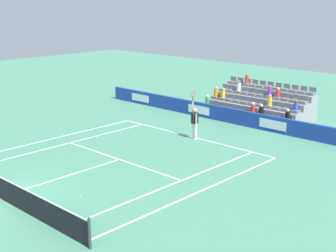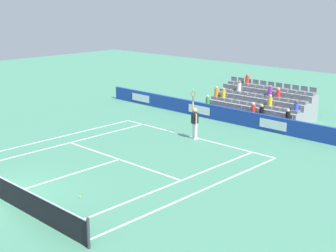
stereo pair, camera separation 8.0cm
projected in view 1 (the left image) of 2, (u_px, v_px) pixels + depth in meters
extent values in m
cube|color=white|center=(192.00, 137.00, 27.63)|extent=(10.97, 0.10, 0.01)
cube|color=white|center=(119.00, 159.00, 23.77)|extent=(8.23, 0.10, 0.01)
cube|color=white|center=(65.00, 176.00, 21.53)|extent=(0.10, 6.40, 0.01)
cube|color=white|center=(63.00, 144.00, 26.18)|extent=(0.10, 11.89, 0.01)
cube|color=white|center=(174.00, 183.00, 20.72)|extent=(0.10, 11.89, 0.01)
cube|color=white|center=(49.00, 140.00, 27.09)|extent=(0.10, 11.89, 0.01)
cube|color=white|center=(199.00, 192.00, 19.82)|extent=(0.10, 11.89, 0.01)
cube|color=white|center=(191.00, 137.00, 27.56)|extent=(0.10, 0.20, 0.01)
cube|color=#193899|center=(234.00, 116.00, 30.39)|extent=(22.73, 0.20, 0.95)
cube|color=white|center=(273.00, 125.00, 28.43)|extent=(1.82, 0.01, 0.53)
cube|color=white|center=(199.00, 110.00, 32.20)|extent=(1.82, 0.01, 0.53)
cube|color=white|center=(140.00, 98.00, 35.96)|extent=(1.82, 0.01, 0.53)
cylinder|color=#33383D|center=(90.00, 233.00, 15.20)|extent=(0.10, 0.10, 1.07)
cylinder|color=white|center=(196.00, 132.00, 27.06)|extent=(0.16, 0.16, 0.90)
cylinder|color=white|center=(193.00, 131.00, 27.26)|extent=(0.16, 0.16, 0.90)
cube|color=white|center=(196.00, 138.00, 27.17)|extent=(0.19, 0.28, 0.08)
cube|color=white|center=(193.00, 137.00, 27.37)|extent=(0.19, 0.28, 0.08)
cube|color=black|center=(195.00, 118.00, 26.97)|extent=(0.31, 0.41, 0.60)
sphere|color=#D3A884|center=(195.00, 110.00, 26.85)|extent=(0.24, 0.24, 0.24)
cylinder|color=#D3A884|center=(193.00, 107.00, 26.99)|extent=(0.09, 0.09, 0.62)
cylinder|color=#D3A884|center=(196.00, 119.00, 26.75)|extent=(0.09, 0.09, 0.56)
cylinder|color=black|center=(193.00, 99.00, 26.88)|extent=(0.04, 0.04, 0.28)
torus|color=red|center=(193.00, 94.00, 26.80)|extent=(0.12, 0.31, 0.31)
sphere|color=#D1E533|center=(193.00, 89.00, 26.73)|extent=(0.07, 0.07, 0.07)
cube|color=gray|center=(244.00, 117.00, 31.21)|extent=(6.82, 0.95, 0.42)
cube|color=slate|center=(287.00, 121.00, 29.08)|extent=(0.48, 0.44, 0.20)
cube|color=slate|center=(289.00, 116.00, 29.15)|extent=(0.48, 0.04, 0.30)
cube|color=slate|center=(278.00, 119.00, 29.49)|extent=(0.48, 0.44, 0.20)
cube|color=slate|center=(280.00, 115.00, 29.56)|extent=(0.48, 0.04, 0.30)
cube|color=slate|center=(269.00, 118.00, 29.90)|extent=(0.48, 0.44, 0.20)
cube|color=slate|center=(271.00, 113.00, 29.97)|extent=(0.48, 0.04, 0.30)
cube|color=slate|center=(261.00, 116.00, 30.31)|extent=(0.48, 0.44, 0.20)
cube|color=slate|center=(262.00, 112.00, 30.38)|extent=(0.48, 0.04, 0.30)
cube|color=slate|center=(252.00, 114.00, 30.72)|extent=(0.48, 0.44, 0.20)
cube|color=slate|center=(254.00, 110.00, 30.80)|extent=(0.48, 0.04, 0.30)
cube|color=slate|center=(244.00, 113.00, 31.13)|extent=(0.48, 0.44, 0.20)
cube|color=slate|center=(246.00, 109.00, 31.21)|extent=(0.48, 0.04, 0.30)
cube|color=slate|center=(236.00, 111.00, 31.54)|extent=(0.48, 0.44, 0.20)
cube|color=slate|center=(238.00, 107.00, 31.62)|extent=(0.48, 0.04, 0.30)
cube|color=slate|center=(229.00, 110.00, 31.95)|extent=(0.48, 0.44, 0.20)
cube|color=slate|center=(231.00, 106.00, 32.03)|extent=(0.48, 0.04, 0.30)
cube|color=slate|center=(221.00, 108.00, 32.37)|extent=(0.48, 0.44, 0.20)
cube|color=slate|center=(223.00, 104.00, 32.44)|extent=(0.48, 0.04, 0.30)
cube|color=slate|center=(214.00, 107.00, 32.78)|extent=(0.48, 0.44, 0.20)
cube|color=slate|center=(216.00, 103.00, 32.85)|extent=(0.48, 0.04, 0.30)
cube|color=slate|center=(207.00, 106.00, 33.19)|extent=(0.48, 0.44, 0.20)
cube|color=slate|center=(209.00, 102.00, 33.26)|extent=(0.48, 0.04, 0.30)
cube|color=gray|center=(252.00, 112.00, 31.82)|extent=(6.82, 0.95, 0.84)
cube|color=slate|center=(295.00, 112.00, 29.63)|extent=(0.48, 0.44, 0.20)
cube|color=slate|center=(297.00, 107.00, 29.71)|extent=(0.48, 0.04, 0.30)
cube|color=slate|center=(286.00, 110.00, 30.05)|extent=(0.48, 0.44, 0.20)
cube|color=slate|center=(288.00, 106.00, 30.12)|extent=(0.48, 0.04, 0.30)
cube|color=slate|center=(277.00, 109.00, 30.46)|extent=(0.48, 0.44, 0.20)
cube|color=slate|center=(279.00, 104.00, 30.53)|extent=(0.48, 0.04, 0.30)
cube|color=slate|center=(269.00, 107.00, 30.87)|extent=(0.48, 0.44, 0.20)
cube|color=slate|center=(271.00, 103.00, 30.94)|extent=(0.48, 0.04, 0.30)
cube|color=slate|center=(261.00, 106.00, 31.28)|extent=(0.48, 0.44, 0.20)
cube|color=slate|center=(263.00, 101.00, 31.35)|extent=(0.48, 0.04, 0.30)
cube|color=slate|center=(253.00, 104.00, 31.69)|extent=(0.48, 0.44, 0.20)
cube|color=slate|center=(255.00, 100.00, 31.77)|extent=(0.48, 0.04, 0.30)
cube|color=slate|center=(245.00, 103.00, 32.10)|extent=(0.48, 0.44, 0.20)
cube|color=slate|center=(247.00, 99.00, 32.18)|extent=(0.48, 0.04, 0.30)
cube|color=slate|center=(237.00, 101.00, 32.51)|extent=(0.48, 0.44, 0.20)
cube|color=slate|center=(239.00, 97.00, 32.59)|extent=(0.48, 0.04, 0.30)
cube|color=slate|center=(230.00, 100.00, 32.92)|extent=(0.48, 0.44, 0.20)
cube|color=slate|center=(232.00, 96.00, 33.00)|extent=(0.48, 0.04, 0.30)
cube|color=slate|center=(223.00, 99.00, 33.34)|extent=(0.48, 0.44, 0.20)
cube|color=slate|center=(224.00, 95.00, 33.41)|extent=(0.48, 0.04, 0.30)
cube|color=slate|center=(215.00, 98.00, 33.75)|extent=(0.48, 0.44, 0.20)
cube|color=slate|center=(217.00, 94.00, 33.82)|extent=(0.48, 0.04, 0.30)
cube|color=gray|center=(260.00, 106.00, 32.44)|extent=(6.82, 0.95, 1.26)
cube|color=slate|center=(303.00, 103.00, 30.19)|extent=(0.48, 0.44, 0.20)
cube|color=slate|center=(305.00, 98.00, 30.27)|extent=(0.48, 0.04, 0.30)
cube|color=slate|center=(294.00, 101.00, 30.60)|extent=(0.48, 0.44, 0.20)
cube|color=slate|center=(296.00, 97.00, 30.68)|extent=(0.48, 0.04, 0.30)
cube|color=slate|center=(286.00, 100.00, 31.01)|extent=(0.48, 0.44, 0.20)
cube|color=slate|center=(287.00, 96.00, 31.09)|extent=(0.48, 0.04, 0.30)
cube|color=slate|center=(277.00, 98.00, 31.43)|extent=(0.48, 0.44, 0.20)
cube|color=slate|center=(279.00, 94.00, 31.50)|extent=(0.48, 0.04, 0.30)
cube|color=slate|center=(269.00, 97.00, 31.84)|extent=(0.48, 0.44, 0.20)
cube|color=slate|center=(271.00, 93.00, 31.91)|extent=(0.48, 0.04, 0.30)
cube|color=slate|center=(261.00, 96.00, 32.25)|extent=(0.48, 0.44, 0.20)
cube|color=slate|center=(263.00, 92.00, 32.32)|extent=(0.48, 0.04, 0.30)
cube|color=slate|center=(253.00, 95.00, 32.66)|extent=(0.48, 0.44, 0.20)
cube|color=slate|center=(255.00, 91.00, 32.74)|extent=(0.48, 0.04, 0.30)
cube|color=slate|center=(246.00, 93.00, 33.07)|extent=(0.48, 0.44, 0.20)
cube|color=slate|center=(247.00, 89.00, 33.15)|extent=(0.48, 0.04, 0.30)
cube|color=slate|center=(238.00, 92.00, 33.48)|extent=(0.48, 0.44, 0.20)
cube|color=slate|center=(240.00, 88.00, 33.56)|extent=(0.48, 0.04, 0.30)
cube|color=slate|center=(231.00, 91.00, 33.89)|extent=(0.48, 0.44, 0.20)
cube|color=slate|center=(233.00, 87.00, 33.97)|extent=(0.48, 0.04, 0.30)
cube|color=slate|center=(224.00, 90.00, 34.31)|extent=(0.48, 0.44, 0.20)
cube|color=slate|center=(226.00, 86.00, 34.38)|extent=(0.48, 0.04, 0.30)
cube|color=gray|center=(268.00, 101.00, 33.05)|extent=(6.82, 0.95, 1.68)
cube|color=slate|center=(311.00, 94.00, 30.75)|extent=(0.48, 0.44, 0.20)
cube|color=slate|center=(313.00, 90.00, 30.83)|extent=(0.48, 0.04, 0.30)
cube|color=slate|center=(302.00, 93.00, 31.16)|extent=(0.48, 0.44, 0.20)
cube|color=slate|center=(304.00, 88.00, 31.24)|extent=(0.48, 0.04, 0.30)
cube|color=slate|center=(294.00, 91.00, 31.57)|extent=(0.48, 0.44, 0.20)
cube|color=slate|center=(295.00, 87.00, 31.65)|extent=(0.48, 0.04, 0.30)
cube|color=slate|center=(285.00, 90.00, 31.98)|extent=(0.48, 0.44, 0.20)
cube|color=slate|center=(287.00, 86.00, 32.06)|extent=(0.48, 0.04, 0.30)
cube|color=slate|center=(277.00, 89.00, 32.40)|extent=(0.48, 0.44, 0.20)
cube|color=slate|center=(279.00, 85.00, 32.47)|extent=(0.48, 0.04, 0.30)
cube|color=slate|center=(269.00, 88.00, 32.81)|extent=(0.48, 0.44, 0.20)
cube|color=slate|center=(271.00, 84.00, 32.88)|extent=(0.48, 0.04, 0.30)
cube|color=slate|center=(261.00, 87.00, 33.22)|extent=(0.48, 0.44, 0.20)
cube|color=slate|center=(263.00, 83.00, 33.29)|extent=(0.48, 0.04, 0.30)
cube|color=slate|center=(254.00, 86.00, 33.63)|extent=(0.48, 0.44, 0.20)
cube|color=slate|center=(255.00, 82.00, 33.71)|extent=(0.48, 0.04, 0.30)
cube|color=slate|center=(246.00, 85.00, 34.04)|extent=(0.48, 0.44, 0.20)
cube|color=slate|center=(248.00, 81.00, 34.12)|extent=(0.48, 0.04, 0.30)
cube|color=slate|center=(239.00, 83.00, 34.45)|extent=(0.48, 0.44, 0.20)
cube|color=slate|center=(241.00, 80.00, 34.53)|extent=(0.48, 0.04, 0.30)
cube|color=slate|center=(232.00, 82.00, 34.86)|extent=(0.48, 0.44, 0.20)
cube|color=slate|center=(234.00, 79.00, 34.94)|extent=(0.48, 0.04, 0.30)
cylinder|color=black|center=(288.00, 116.00, 29.03)|extent=(0.28, 0.28, 0.45)
sphere|color=beige|center=(288.00, 110.00, 28.94)|extent=(0.20, 0.20, 0.20)
cylinder|color=black|center=(261.00, 111.00, 30.26)|extent=(0.28, 0.28, 0.45)
sphere|color=#D3A884|center=(261.00, 106.00, 30.18)|extent=(0.20, 0.20, 0.20)
cylinder|color=white|center=(239.00, 87.00, 33.42)|extent=(0.28, 0.28, 0.52)
sphere|color=#9E7251|center=(239.00, 82.00, 33.33)|extent=(0.20, 0.20, 0.20)
cylinder|color=green|center=(207.00, 101.00, 33.14)|extent=(0.28, 0.28, 0.45)
sphere|color=beige|center=(207.00, 96.00, 33.05)|extent=(0.20, 0.20, 0.20)
cylinder|color=blue|center=(296.00, 107.00, 29.59)|extent=(0.28, 0.28, 0.42)
sphere|color=brown|center=(296.00, 102.00, 29.51)|extent=(0.20, 0.20, 0.20)
cylinder|color=yellow|center=(223.00, 94.00, 33.28)|extent=(0.28, 0.28, 0.49)
sphere|color=#D3A884|center=(223.00, 89.00, 33.19)|extent=(0.20, 0.20, 0.20)
cylinder|color=red|center=(253.00, 109.00, 30.67)|extent=(0.28, 0.28, 0.48)
sphere|color=beige|center=(253.00, 104.00, 30.58)|extent=(0.20, 0.20, 0.20)
cylinder|color=purple|center=(270.00, 92.00, 31.78)|extent=(0.28, 0.28, 0.50)
sphere|color=#9E7251|center=(270.00, 87.00, 31.69)|extent=(0.20, 0.20, 0.20)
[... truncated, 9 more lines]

